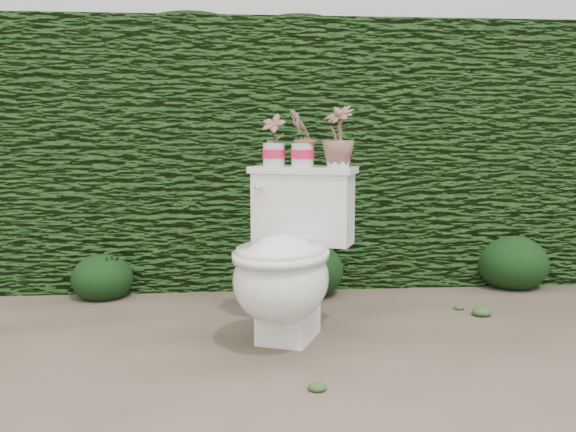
{
  "coord_description": "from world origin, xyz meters",
  "views": [
    {
      "loc": [
        -0.44,
        -2.64,
        0.92
      ],
      "look_at": [
        -0.19,
        0.31,
        0.55
      ],
      "focal_mm": 40.0,
      "sensor_mm": 36.0,
      "label": 1
    }
  ],
  "objects": [
    {
      "name": "liriope_clump_2",
      "position": [
        -0.03,
        1.0,
        0.17
      ],
      "size": [
        0.43,
        0.43,
        0.34
      ],
      "primitive_type": "ellipsoid",
      "color": "#163512",
      "rests_on": "ground"
    },
    {
      "name": "toilet",
      "position": [
        -0.21,
        0.17,
        0.36
      ],
      "size": [
        0.68,
        0.8,
        0.78
      ],
      "rotation": [
        0.0,
        0.0,
        -0.4
      ],
      "color": "white",
      "rests_on": "ground"
    },
    {
      "name": "ground",
      "position": [
        0.0,
        0.0,
        0.0
      ],
      "size": [
        60.0,
        60.0,
        0.0
      ],
      "primitive_type": "plane",
      "color": "#776752",
      "rests_on": "ground"
    },
    {
      "name": "liriope_clump_1",
      "position": [
        -1.2,
        1.03,
        0.14
      ],
      "size": [
        0.35,
        0.35,
        0.28
      ],
      "primitive_type": "ellipsoid",
      "color": "#163512",
      "rests_on": "ground"
    },
    {
      "name": "liriope_clump_3",
      "position": [
        1.25,
        1.1,
        0.17
      ],
      "size": [
        0.43,
        0.43,
        0.34
      ],
      "primitive_type": "ellipsoid",
      "color": "#163512",
      "rests_on": "ground"
    },
    {
      "name": "hedge",
      "position": [
        0.0,
        1.6,
        0.8
      ],
      "size": [
        8.0,
        1.0,
        1.6
      ],
      "primitive_type": "cube",
      "color": "#284F1A",
      "rests_on": "ground"
    },
    {
      "name": "house_wall",
      "position": [
        0.6,
        6.0,
        2.0
      ],
      "size": [
        8.0,
        3.5,
        4.0
      ],
      "primitive_type": "cube",
      "color": "silver",
      "rests_on": "ground"
    },
    {
      "name": "potted_plant_left",
      "position": [
        -0.25,
        0.45,
        0.89
      ],
      "size": [
        0.15,
        0.14,
        0.24
      ],
      "primitive_type": "imported",
      "rotation": [
        0.0,
        0.0,
        5.74
      ],
      "color": "#1E6125",
      "rests_on": "toilet"
    },
    {
      "name": "potted_plant_center",
      "position": [
        -0.12,
        0.4,
        0.9
      ],
      "size": [
        0.18,
        0.17,
        0.25
      ],
      "primitive_type": "imported",
      "rotation": [
        0.0,
        0.0,
        3.71
      ],
      "color": "#1E6125",
      "rests_on": "toilet"
    },
    {
      "name": "potted_plant_right",
      "position": [
        0.04,
        0.33,
        0.91
      ],
      "size": [
        0.21,
        0.21,
        0.27
      ],
      "primitive_type": "imported",
      "rotation": [
        0.0,
        0.0,
        5.51
      ],
      "color": "#1E6125",
      "rests_on": "toilet"
    }
  ]
}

